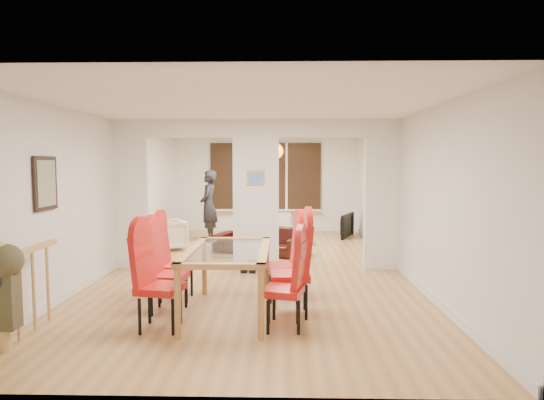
{
  "coord_description": "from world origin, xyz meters",
  "views": [
    {
      "loc": [
        0.47,
        -7.95,
        1.84
      ],
      "look_at": [
        0.27,
        0.6,
        1.16
      ],
      "focal_mm": 30.0,
      "sensor_mm": 36.0,
      "label": 1
    }
  ],
  "objects_px": {
    "dining_table": "(229,281)",
    "bottle": "(277,226)",
    "dining_chair_lc": "(176,261)",
    "dining_chair_la": "(160,281)",
    "dining_chair_ra": "(283,284)",
    "sofa": "(261,240)",
    "dining_chair_rc": "(284,261)",
    "coffee_table": "(287,239)",
    "television": "(343,225)",
    "bowl": "(290,231)",
    "dining_chair_lb": "(169,270)",
    "dining_chair_rb": "(290,268)",
    "person": "(209,206)",
    "armchair": "(167,235)"
  },
  "relations": [
    {
      "from": "dining_table",
      "to": "bottle",
      "type": "xyz_separation_m",
      "value": [
        0.53,
        4.99,
        -0.01
      ]
    },
    {
      "from": "dining_chair_lc",
      "to": "bottle",
      "type": "xyz_separation_m",
      "value": [
        1.31,
        4.41,
        -0.14
      ]
    },
    {
      "from": "dining_chair_la",
      "to": "dining_chair_ra",
      "type": "relative_size",
      "value": 1.07
    },
    {
      "from": "sofa",
      "to": "dining_chair_lc",
      "type": "bearing_deg",
      "value": -85.05
    },
    {
      "from": "dining_chair_la",
      "to": "dining_chair_rc",
      "type": "xyz_separation_m",
      "value": [
        1.37,
        1.14,
        -0.01
      ]
    },
    {
      "from": "dining_chair_ra",
      "to": "bottle",
      "type": "relative_size",
      "value": 3.44
    },
    {
      "from": "coffee_table",
      "to": "television",
      "type": "bearing_deg",
      "value": 36.0
    },
    {
      "from": "dining_chair_lc",
      "to": "bowl",
      "type": "distance_m",
      "value": 4.72
    },
    {
      "from": "dining_chair_rc",
      "to": "bottle",
      "type": "relative_size",
      "value": 3.59
    },
    {
      "from": "dining_chair_lb",
      "to": "dining_chair_rb",
      "type": "xyz_separation_m",
      "value": [
        1.5,
        -0.07,
        0.05
      ]
    },
    {
      "from": "person",
      "to": "bowl",
      "type": "bearing_deg",
      "value": 79.81
    },
    {
      "from": "coffee_table",
      "to": "bottle",
      "type": "bearing_deg",
      "value": 156.79
    },
    {
      "from": "dining_chair_lb",
      "to": "television",
      "type": "distance_m",
      "value": 6.58
    },
    {
      "from": "dining_table",
      "to": "dining_chair_la",
      "type": "xyz_separation_m",
      "value": [
        -0.7,
        -0.54,
        0.14
      ]
    },
    {
      "from": "person",
      "to": "dining_chair_ra",
      "type": "bearing_deg",
      "value": 16.09
    },
    {
      "from": "dining_table",
      "to": "person",
      "type": "height_order",
      "value": "person"
    },
    {
      "from": "dining_table",
      "to": "television",
      "type": "distance_m",
      "value": 6.33
    },
    {
      "from": "dining_chair_ra",
      "to": "bottle",
      "type": "distance_m",
      "value": 5.49
    },
    {
      "from": "armchair",
      "to": "bottle",
      "type": "xyz_separation_m",
      "value": [
        2.34,
        0.86,
        0.08
      ]
    },
    {
      "from": "dining_chair_rc",
      "to": "coffee_table",
      "type": "height_order",
      "value": "dining_chair_rc"
    },
    {
      "from": "sofa",
      "to": "armchair",
      "type": "xyz_separation_m",
      "value": [
        -2.02,
        0.33,
        0.05
      ]
    },
    {
      "from": "dining_chair_la",
      "to": "dining_chair_lc",
      "type": "xyz_separation_m",
      "value": [
        -0.08,
        1.11,
        -0.02
      ]
    },
    {
      "from": "dining_chair_ra",
      "to": "television",
      "type": "relative_size",
      "value": 1.0
    },
    {
      "from": "dining_chair_la",
      "to": "dining_chair_rb",
      "type": "xyz_separation_m",
      "value": [
        1.45,
        0.52,
        0.03
      ]
    },
    {
      "from": "dining_table",
      "to": "dining_chair_lc",
      "type": "xyz_separation_m",
      "value": [
        -0.78,
        0.57,
        0.13
      ]
    },
    {
      "from": "dining_chair_lb",
      "to": "dining_chair_rc",
      "type": "bearing_deg",
      "value": 25.9
    },
    {
      "from": "dining_chair_ra",
      "to": "bowl",
      "type": "xyz_separation_m",
      "value": [
        0.17,
        5.5,
        -0.24
      ]
    },
    {
      "from": "dining_table",
      "to": "dining_chair_la",
      "type": "height_order",
      "value": "dining_chair_la"
    },
    {
      "from": "television",
      "to": "bottle",
      "type": "xyz_separation_m",
      "value": [
        -1.66,
        -0.95,
        0.1
      ]
    },
    {
      "from": "armchair",
      "to": "bottle",
      "type": "bearing_deg",
      "value": 78.47
    },
    {
      "from": "armchair",
      "to": "television",
      "type": "bearing_deg",
      "value": 82.56
    },
    {
      "from": "dining_chair_la",
      "to": "dining_chair_lc",
      "type": "relative_size",
      "value": 1.03
    },
    {
      "from": "dining_chair_rb",
      "to": "dining_chair_rc",
      "type": "xyz_separation_m",
      "value": [
        -0.07,
        0.61,
        -0.04
      ]
    },
    {
      "from": "armchair",
      "to": "dining_chair_rb",
      "type": "bearing_deg",
      "value": -0.07
    },
    {
      "from": "dining_chair_la",
      "to": "bottle",
      "type": "relative_size",
      "value": 3.68
    },
    {
      "from": "television",
      "to": "bowl",
      "type": "relative_size",
      "value": 4.34
    },
    {
      "from": "dining_table",
      "to": "dining_chair_ra",
      "type": "bearing_deg",
      "value": -36.81
    },
    {
      "from": "dining_chair_la",
      "to": "sofa",
      "type": "relative_size",
      "value": 0.59
    },
    {
      "from": "dining_chair_rb",
      "to": "coffee_table",
      "type": "distance_m",
      "value": 4.93
    },
    {
      "from": "armchair",
      "to": "television",
      "type": "relative_size",
      "value": 0.68
    },
    {
      "from": "bottle",
      "to": "dining_chair_rb",
      "type": "bearing_deg",
      "value": -87.5
    },
    {
      "from": "dining_chair_ra",
      "to": "dining_chair_rc",
      "type": "distance_m",
      "value": 1.1
    },
    {
      "from": "armchair",
      "to": "television",
      "type": "height_order",
      "value": "armchair"
    },
    {
      "from": "television",
      "to": "dining_chair_lb",
      "type": "bearing_deg",
      "value": 176.92
    },
    {
      "from": "dining_chair_lc",
      "to": "dining_chair_rc",
      "type": "distance_m",
      "value": 1.46
    },
    {
      "from": "dining_table",
      "to": "dining_chair_lc",
      "type": "distance_m",
      "value": 0.97
    },
    {
      "from": "armchair",
      "to": "bottle",
      "type": "height_order",
      "value": "armchair"
    },
    {
      "from": "dining_chair_lc",
      "to": "person",
      "type": "height_order",
      "value": "person"
    },
    {
      "from": "armchair",
      "to": "television",
      "type": "distance_m",
      "value": 4.39
    },
    {
      "from": "dining_table",
      "to": "sofa",
      "type": "distance_m",
      "value": 3.79
    }
  ]
}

